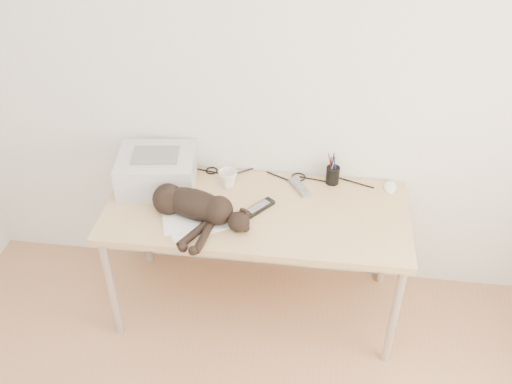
# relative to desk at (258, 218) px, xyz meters

# --- Properties ---
(wall_back) EXTENTS (3.50, 0.00, 3.50)m
(wall_back) POSITION_rel_desk_xyz_m (0.00, 0.27, 0.69)
(wall_back) COLOR silver
(wall_back) RESTS_ON floor
(desk) EXTENTS (1.60, 0.70, 0.74)m
(desk) POSITION_rel_desk_xyz_m (0.00, 0.00, 0.00)
(desk) COLOR tan
(desk) RESTS_ON floor
(printer) EXTENTS (0.46, 0.40, 0.20)m
(printer) POSITION_rel_desk_xyz_m (-0.57, 0.07, 0.23)
(printer) COLOR silver
(printer) RESTS_ON desk
(papers) EXTENTS (0.38, 0.33, 0.01)m
(papers) POSITION_rel_desk_xyz_m (-0.30, -0.23, 0.14)
(papers) COLOR white
(papers) RESTS_ON desk
(cat) EXTENTS (0.71, 0.46, 0.17)m
(cat) POSITION_rel_desk_xyz_m (-0.32, -0.19, 0.21)
(cat) COLOR black
(cat) RESTS_ON desk
(mug) EXTENTS (0.14, 0.14, 0.10)m
(mug) POSITION_rel_desk_xyz_m (-0.18, 0.10, 0.18)
(mug) COLOR white
(mug) RESTS_ON desk
(pen_cup) EXTENTS (0.07, 0.07, 0.19)m
(pen_cup) POSITION_rel_desk_xyz_m (0.39, 0.20, 0.19)
(pen_cup) COLOR black
(pen_cup) RESTS_ON desk
(remote_grey) EXTENTS (0.14, 0.18, 0.02)m
(remote_grey) POSITION_rel_desk_xyz_m (0.21, 0.12, 0.14)
(remote_grey) COLOR slate
(remote_grey) RESTS_ON desk
(remote_black) EXTENTS (0.16, 0.19, 0.02)m
(remote_black) POSITION_rel_desk_xyz_m (0.01, -0.09, 0.14)
(remote_black) COLOR black
(remote_black) RESTS_ON desk
(mouse) EXTENTS (0.08, 0.12, 0.04)m
(mouse) POSITION_rel_desk_xyz_m (0.71, 0.19, 0.15)
(mouse) COLOR white
(mouse) RESTS_ON desk
(cable_tangle) EXTENTS (1.36, 0.08, 0.01)m
(cable_tangle) POSITION_rel_desk_xyz_m (0.00, 0.22, 0.14)
(cable_tangle) COLOR black
(cable_tangle) RESTS_ON desk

